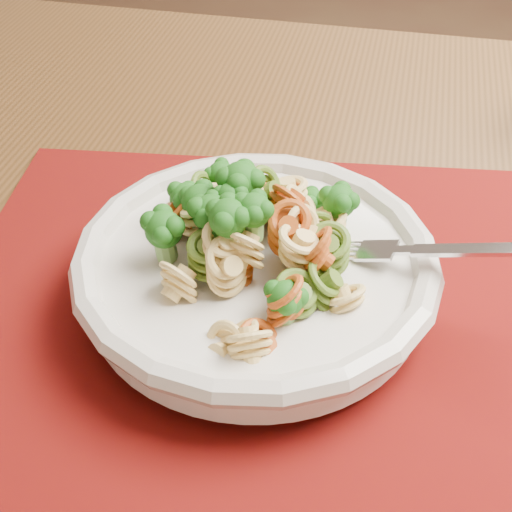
# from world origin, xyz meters

# --- Properties ---
(dining_table) EXTENTS (1.44, 0.94, 0.71)m
(dining_table) POSITION_xyz_m (-0.58, -0.61, 0.62)
(dining_table) COLOR #573518
(dining_table) RESTS_ON ground
(placemat) EXTENTS (0.51, 0.41, 0.00)m
(placemat) POSITION_xyz_m (-0.51, -0.65, 0.71)
(placemat) COLOR #660F04
(placemat) RESTS_ON dining_table
(pasta_bowl) EXTENTS (0.25, 0.25, 0.05)m
(pasta_bowl) POSITION_xyz_m (-0.53, -0.66, 0.74)
(pasta_bowl) COLOR beige
(pasta_bowl) RESTS_ON placemat
(pasta_broccoli_heap) EXTENTS (0.21, 0.21, 0.06)m
(pasta_broccoli_heap) POSITION_xyz_m (-0.53, -0.66, 0.76)
(pasta_broccoli_heap) COLOR #E7BF72
(pasta_broccoli_heap) RESTS_ON pasta_bowl
(fork) EXTENTS (0.18, 0.07, 0.08)m
(fork) POSITION_xyz_m (-0.45, -0.64, 0.76)
(fork) COLOR silver
(fork) RESTS_ON pasta_bowl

